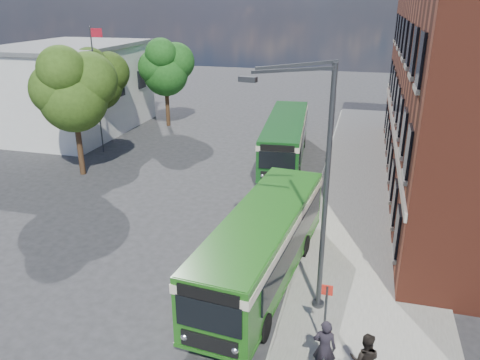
% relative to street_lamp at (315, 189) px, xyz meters
% --- Properties ---
extents(ground, '(120.00, 120.00, 0.00)m').
position_rel_street_lamp_xyz_m(ground, '(-4.84, 2.00, -4.79)').
color(ground, '#2C2B2E').
rests_on(ground, ground).
extents(pavement, '(6.00, 48.00, 0.15)m').
position_rel_street_lamp_xyz_m(pavement, '(2.16, 10.00, -4.72)').
color(pavement, gray).
rests_on(pavement, ground).
extents(kerb_line, '(0.12, 48.00, 0.01)m').
position_rel_street_lamp_xyz_m(kerb_line, '(-0.89, 10.00, -4.79)').
color(kerb_line, beige).
rests_on(kerb_line, ground).
extents(white_building, '(9.40, 13.40, 7.30)m').
position_rel_street_lamp_xyz_m(white_building, '(-22.84, 20.00, -1.13)').
color(white_building, silver).
rests_on(white_building, ground).
extents(flagpole, '(0.95, 0.10, 9.00)m').
position_rel_street_lamp_xyz_m(flagpole, '(-17.29, 15.00, 0.15)').
color(flagpole, '#383A3D').
rests_on(flagpole, ground).
extents(street_lamp, '(2.96, 2.38, 9.00)m').
position_rel_street_lamp_xyz_m(street_lamp, '(0.00, 0.00, 0.00)').
color(street_lamp, '#383A3D').
rests_on(street_lamp, ground).
extents(bus_stop_sign, '(0.35, 0.08, 2.52)m').
position_rel_street_lamp_xyz_m(bus_stop_sign, '(0.76, -2.20, -3.28)').
color(bus_stop_sign, '#383A3D').
rests_on(bus_stop_sign, ground).
extents(bus_front, '(3.57, 10.84, 3.02)m').
position_rel_street_lamp_xyz_m(bus_front, '(-2.06, 1.35, -2.96)').
color(bus_front, '#216218').
rests_on(bus_front, ground).
extents(bus_rear, '(3.61, 12.21, 3.02)m').
position_rel_street_lamp_xyz_m(bus_rear, '(-3.83, 16.73, -2.96)').
color(bus_rear, '#144C19').
rests_on(bus_rear, ground).
extents(pedestrian_a, '(0.72, 0.49, 1.91)m').
position_rel_street_lamp_xyz_m(pedestrian_a, '(0.87, -3.35, -3.69)').
color(pedestrian_a, black).
rests_on(pedestrian_a, pavement).
extents(pedestrian_b, '(0.90, 0.72, 1.79)m').
position_rel_street_lamp_xyz_m(pedestrian_b, '(2.04, -3.50, -3.74)').
color(pedestrian_b, black).
rests_on(pedestrian_b, pavement).
extents(tree_left, '(4.92, 4.67, 8.30)m').
position_rel_street_lamp_xyz_m(tree_left, '(-16.09, 10.36, 0.84)').
color(tree_left, '#342312').
rests_on(tree_left, ground).
extents(tree_mid, '(4.43, 4.21, 7.48)m').
position_rel_street_lamp_xyz_m(tree_mid, '(-18.67, 17.35, 0.28)').
color(tree_mid, '#342312').
rests_on(tree_mid, ground).
extents(tree_right, '(4.58, 4.36, 7.74)m').
position_rel_street_lamp_xyz_m(tree_right, '(-15.66, 23.52, 0.46)').
color(tree_right, '#342312').
rests_on(tree_right, ground).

